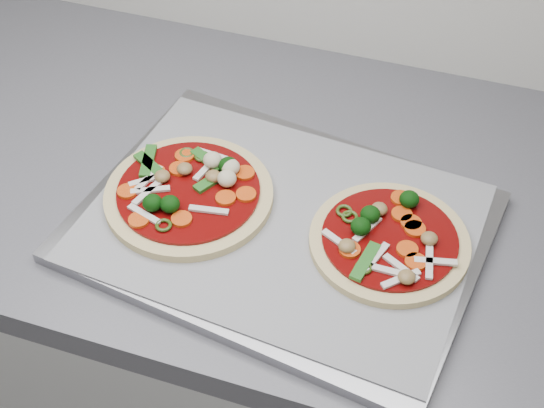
% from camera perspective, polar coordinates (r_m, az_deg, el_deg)
% --- Properties ---
extents(baking_tray, '(0.52, 0.41, 0.02)m').
position_cam_1_polar(baking_tray, '(0.92, 0.67, -1.71)').
color(baking_tray, gray).
rests_on(baking_tray, countertop).
extents(parchment, '(0.48, 0.37, 0.00)m').
position_cam_1_polar(parchment, '(0.91, 0.67, -1.35)').
color(parchment, gray).
rests_on(parchment, baking_tray).
extents(pizza_left, '(0.22, 0.22, 0.04)m').
position_cam_1_polar(pizza_left, '(0.94, -6.20, 0.96)').
color(pizza_left, '#DAC487').
rests_on(pizza_left, parchment).
extents(pizza_right, '(0.20, 0.20, 0.03)m').
position_cam_1_polar(pizza_right, '(0.89, 8.78, -2.64)').
color(pizza_right, '#DAC487').
rests_on(pizza_right, parchment).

